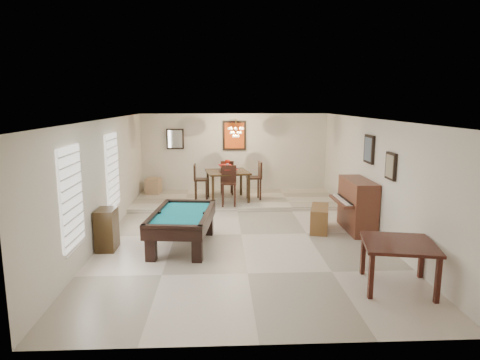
{
  "coord_description": "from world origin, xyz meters",
  "views": [
    {
      "loc": [
        -0.47,
        -9.33,
        2.97
      ],
      "look_at": [
        0.0,
        0.6,
        1.15
      ],
      "focal_mm": 32.0,
      "sensor_mm": 36.0,
      "label": 1
    }
  ],
  "objects": [
    {
      "name": "wall_left",
      "position": [
        -3.0,
        0.0,
        1.3
      ],
      "size": [
        0.04,
        9.0,
        2.6
      ],
      "primitive_type": "cube",
      "color": "silver",
      "rests_on": "ground_plane"
    },
    {
      "name": "ground_plane",
      "position": [
        0.0,
        0.0,
        -0.01
      ],
      "size": [
        6.0,
        9.0,
        0.02
      ],
      "primitive_type": "cube",
      "color": "beige"
    },
    {
      "name": "upright_piano",
      "position": [
        2.57,
        0.2,
        0.6
      ],
      "size": [
        0.81,
        1.45,
        1.21
      ],
      "primitive_type": null,
      "color": "brown",
      "rests_on": "ground_plane"
    },
    {
      "name": "dining_table",
      "position": [
        -0.25,
        3.0,
        0.61
      ],
      "size": [
        1.36,
        1.36,
        0.98
      ],
      "primitive_type": null,
      "rotation": [
        0.0,
        0.0,
        0.17
      ],
      "color": "black",
      "rests_on": "dining_step"
    },
    {
      "name": "back_painting",
      "position": [
        0.0,
        4.46,
        1.9
      ],
      "size": [
        0.75,
        0.06,
        0.95
      ],
      "primitive_type": "cube",
      "color": "#D84C14",
      "rests_on": "wall_back"
    },
    {
      "name": "back_mirror",
      "position": [
        -1.9,
        4.46,
        1.8
      ],
      "size": [
        0.55,
        0.06,
        0.65
      ],
      "primitive_type": "cube",
      "color": "white",
      "rests_on": "wall_back"
    },
    {
      "name": "wall_back",
      "position": [
        0.0,
        4.5,
        1.3
      ],
      "size": [
        6.0,
        0.04,
        2.6
      ],
      "primitive_type": "cube",
      "color": "silver",
      "rests_on": "ground_plane"
    },
    {
      "name": "dining_chair_north",
      "position": [
        -0.27,
        3.78,
        0.65
      ],
      "size": [
        0.43,
        0.43,
        1.07
      ],
      "primitive_type": null,
      "rotation": [
        0.0,
        0.0,
        3.22
      ],
      "color": "black",
      "rests_on": "dining_step"
    },
    {
      "name": "piano_bench",
      "position": [
        1.85,
        0.25,
        0.28
      ],
      "size": [
        0.64,
        1.07,
        0.56
      ],
      "primitive_type": "cube",
      "rotation": [
        0.0,
        0.0,
        -0.26
      ],
      "color": "brown",
      "rests_on": "ground_plane"
    },
    {
      "name": "ceiling",
      "position": [
        0.0,
        0.0,
        2.6
      ],
      "size": [
        6.0,
        9.0,
        0.04
      ],
      "primitive_type": "cube",
      "color": "white",
      "rests_on": "wall_back"
    },
    {
      "name": "square_table",
      "position": [
        2.38,
        -2.93,
        0.38
      ],
      "size": [
        1.31,
        1.31,
        0.76
      ],
      "primitive_type": null,
      "rotation": [
        0.0,
        0.0,
        -0.2
      ],
      "color": "black",
      "rests_on": "ground_plane"
    },
    {
      "name": "pool_table",
      "position": [
        -1.26,
        -0.75,
        0.35
      ],
      "size": [
        1.36,
        2.22,
        0.71
      ],
      "primitive_type": null,
      "rotation": [
        0.0,
        0.0,
        -0.1
      ],
      "color": "black",
      "rests_on": "ground_plane"
    },
    {
      "name": "right_picture_lower",
      "position": [
        2.96,
        -1.0,
        1.7
      ],
      "size": [
        0.06,
        0.45,
        0.55
      ],
      "primitive_type": "cube",
      "color": "gray",
      "rests_on": "wall_right"
    },
    {
      "name": "chandelier",
      "position": [
        0.0,
        3.2,
        2.2
      ],
      "size": [
        0.44,
        0.44,
        0.6
      ],
      "primitive_type": null,
      "color": "#FFE5B2",
      "rests_on": "ceiling"
    },
    {
      "name": "dining_chair_south",
      "position": [
        -0.23,
        2.26,
        0.68
      ],
      "size": [
        0.43,
        0.43,
        1.11
      ],
      "primitive_type": null,
      "rotation": [
        0.0,
        0.0,
        -0.05
      ],
      "color": "black",
      "rests_on": "dining_step"
    },
    {
      "name": "right_picture_upper",
      "position": [
        2.96,
        0.3,
        1.9
      ],
      "size": [
        0.06,
        0.55,
        0.65
      ],
      "primitive_type": "cube",
      "color": "slate",
      "rests_on": "wall_right"
    },
    {
      "name": "dining_chair_west",
      "position": [
        -1.03,
        2.99,
        0.65
      ],
      "size": [
        0.39,
        0.39,
        1.06
      ],
      "primitive_type": null,
      "rotation": [
        0.0,
        0.0,
        1.57
      ],
      "color": "black",
      "rests_on": "dining_step"
    },
    {
      "name": "dining_step",
      "position": [
        0.0,
        3.25,
        0.06
      ],
      "size": [
        6.0,
        2.5,
        0.12
      ],
      "primitive_type": "cube",
      "color": "beige",
      "rests_on": "ground_plane"
    },
    {
      "name": "corner_bench",
      "position": [
        -2.58,
        4.03,
        0.36
      ],
      "size": [
        0.47,
        0.57,
        0.48
      ],
      "primitive_type": "cube",
      "rotation": [
        0.0,
        0.0,
        -0.1
      ],
      "color": "tan",
      "rests_on": "dining_step"
    },
    {
      "name": "wall_front",
      "position": [
        0.0,
        -4.5,
        1.3
      ],
      "size": [
        6.0,
        0.04,
        2.6
      ],
      "primitive_type": "cube",
      "color": "silver",
      "rests_on": "ground_plane"
    },
    {
      "name": "window_left_front",
      "position": [
        -2.97,
        -2.2,
        1.4
      ],
      "size": [
        0.06,
        1.0,
        1.7
      ],
      "primitive_type": "cube",
      "color": "white",
      "rests_on": "wall_left"
    },
    {
      "name": "dining_chair_east",
      "position": [
        0.52,
        3.04,
        0.68
      ],
      "size": [
        0.46,
        0.46,
        1.12
      ],
      "primitive_type": null,
      "rotation": [
        0.0,
        0.0,
        -1.46
      ],
      "color": "black",
      "rests_on": "dining_step"
    },
    {
      "name": "flower_vase",
      "position": [
        -0.25,
        3.0,
        1.21
      ],
      "size": [
        0.16,
        0.16,
        0.23
      ],
      "primitive_type": null,
      "rotation": [
        0.0,
        0.0,
        0.22
      ],
      "color": "#A01E0D",
      "rests_on": "dining_table"
    },
    {
      "name": "window_left_rear",
      "position": [
        -2.97,
        0.6,
        1.4
      ],
      "size": [
        0.06,
        1.0,
        1.7
      ],
      "primitive_type": "cube",
      "color": "white",
      "rests_on": "wall_left"
    },
    {
      "name": "apothecary_chest",
      "position": [
        -2.78,
        -0.86,
        0.42
      ],
      "size": [
        0.38,
        0.56,
        0.85
      ],
      "primitive_type": "cube",
      "color": "black",
      "rests_on": "ground_plane"
    },
    {
      "name": "wall_right",
      "position": [
        3.0,
        0.0,
        1.3
      ],
      "size": [
        0.04,
        9.0,
        2.6
      ],
      "primitive_type": "cube",
      "color": "silver",
      "rests_on": "ground_plane"
    }
  ]
}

